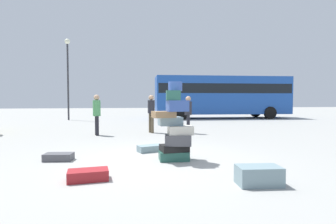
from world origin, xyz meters
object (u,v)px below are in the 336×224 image
at_px(person_passerby_in_red, 97,111).
at_px(suitcase_charcoal_upright_blue, 59,157).
at_px(lamp_post, 68,67).
at_px(suitcase_maroon_foreground_near, 88,175).
at_px(person_tourist_with_camera, 151,110).
at_px(suitcase_slate_right_side, 151,148).
at_px(suitcase_tower, 175,130).
at_px(parked_bus, 222,94).
at_px(person_bearded_onlooker, 188,111).
at_px(suitcase_slate_white_trunk, 259,176).

bearing_deg(person_passerby_in_red, suitcase_charcoal_upright_blue, -19.53).
distance_m(suitcase_charcoal_upright_blue, lamp_post, 13.63).
xyz_separation_m(suitcase_maroon_foreground_near, person_tourist_with_camera, (1.72, 6.57, 0.87)).
height_order(person_tourist_with_camera, person_passerby_in_red, person_passerby_in_red).
xyz_separation_m(suitcase_maroon_foreground_near, person_passerby_in_red, (-0.49, 6.07, 0.87)).
distance_m(suitcase_slate_right_side, lamp_post, 13.52).
height_order(suitcase_tower, parked_bus, parked_bus).
height_order(suitcase_tower, lamp_post, lamp_post).
bearing_deg(suitcase_charcoal_upright_blue, suitcase_slate_right_side, 25.09).
distance_m(person_bearded_onlooker, lamp_post, 11.08).
bearing_deg(person_bearded_onlooker, suitcase_slate_white_trunk, 5.65).
bearing_deg(suitcase_slate_right_side, lamp_post, 93.01).
height_order(suitcase_slate_right_side, lamp_post, lamp_post).
xyz_separation_m(suitcase_slate_white_trunk, person_passerby_in_red, (-3.33, 6.78, 0.80)).
relative_size(person_bearded_onlooker, lamp_post, 0.28).
xyz_separation_m(suitcase_tower, lamp_post, (-5.09, 13.32, 3.00)).
bearing_deg(lamp_post, suitcase_maroon_foreground_near, -77.22).
distance_m(suitcase_slate_white_trunk, parked_bus, 16.41).
relative_size(parked_bus, lamp_post, 1.82).
xyz_separation_m(parked_bus, lamp_post, (-11.22, -0.21, 1.87)).
distance_m(suitcase_slate_white_trunk, lamp_post, 16.88).
height_order(person_passerby_in_red, parked_bus, parked_bus).
relative_size(suitcase_slate_right_side, person_passerby_in_red, 0.42).
xyz_separation_m(suitcase_tower, person_tourist_with_camera, (-0.06, 5.29, 0.26)).
xyz_separation_m(suitcase_slate_white_trunk, person_bearded_onlooker, (0.40, 6.82, 0.77)).
bearing_deg(suitcase_tower, suitcase_slate_white_trunk, -62.01).
height_order(suitcase_maroon_foreground_near, lamp_post, lamp_post).
relative_size(suitcase_slate_right_side, person_tourist_with_camera, 0.43).
bearing_deg(suitcase_tower, parked_bus, 65.64).
xyz_separation_m(suitcase_maroon_foreground_near, lamp_post, (-3.31, 14.61, 3.61)).
relative_size(suitcase_maroon_foreground_near, person_passerby_in_red, 0.43).
xyz_separation_m(suitcase_charcoal_upright_blue, parked_bus, (8.80, 13.13, 1.75)).
height_order(suitcase_tower, suitcase_slate_right_side, suitcase_tower).
xyz_separation_m(person_passerby_in_red, parked_bus, (8.40, 8.74, 0.87)).
xyz_separation_m(suitcase_tower, suitcase_charcoal_upright_blue, (-2.68, 0.40, -0.62)).
xyz_separation_m(suitcase_tower, person_bearded_onlooker, (1.46, 4.83, 0.22)).
bearing_deg(suitcase_slate_right_side, person_bearded_onlooker, 44.68).
bearing_deg(suitcase_slate_white_trunk, lamp_post, 116.50).
distance_m(suitcase_tower, lamp_post, 14.57).
xyz_separation_m(person_bearded_onlooker, person_passerby_in_red, (-3.73, -0.04, 0.03)).
bearing_deg(parked_bus, suitcase_charcoal_upright_blue, -121.10).
distance_m(person_bearded_onlooker, parked_bus, 9.92).
relative_size(person_passerby_in_red, lamp_post, 0.29).
distance_m(suitcase_tower, person_bearded_onlooker, 5.05).
bearing_deg(person_bearded_onlooker, suitcase_slate_right_side, -18.50).
bearing_deg(person_bearded_onlooker, suitcase_maroon_foreground_near, -18.91).
bearing_deg(suitcase_maroon_foreground_near, person_passerby_in_red, 86.92).
distance_m(suitcase_slate_white_trunk, person_passerby_in_red, 7.60).
relative_size(person_tourist_with_camera, parked_bus, 0.16).
bearing_deg(suitcase_charcoal_upright_blue, person_passerby_in_red, 91.22).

